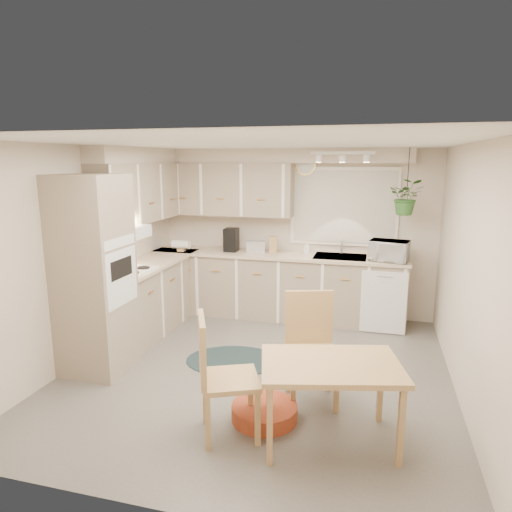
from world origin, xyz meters
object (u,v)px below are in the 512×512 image
chair_left (230,376)px  pet_bed (264,412)px  braided_rug (233,360)px  microwave (389,248)px  chair_back (312,351)px  dining_table (330,402)px

chair_left → pet_bed: 0.57m
braided_rug → microwave: microwave is taller
chair_left → chair_back: 0.89m
chair_left → microwave: size_ratio=2.10×
dining_table → pet_bed: (-0.58, 0.17, -0.27)m
chair_back → pet_bed: bearing=31.9°
chair_back → braided_rug: size_ratio=0.95×
chair_back → chair_left: bearing=32.6°
dining_table → braided_rug: (-1.21, 1.25, -0.34)m
chair_back → microwave: size_ratio=2.10×
braided_rug → pet_bed: 1.25m
chair_back → pet_bed: size_ratio=1.76×
dining_table → chair_back: (-0.23, 0.58, 0.17)m
braided_rug → microwave: size_ratio=2.20×
chair_left → chair_back: bearing=116.1°
dining_table → braided_rug: bearing=134.2°
microwave → dining_table: bearing=-87.9°
microwave → chair_left: bearing=-102.2°
chair_left → braided_rug: 1.50m
chair_back → dining_table: bearing=93.8°
chair_left → microwave: 3.18m
pet_bed → microwave: microwave is taller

